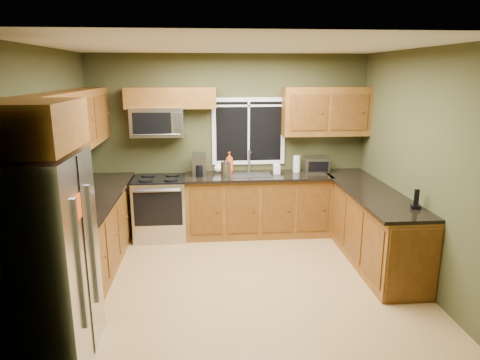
{
  "coord_description": "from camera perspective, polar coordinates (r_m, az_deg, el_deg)",
  "views": [
    {
      "loc": [
        -0.36,
        -4.69,
        2.43
      ],
      "look_at": [
        0.05,
        0.35,
        1.15
      ],
      "focal_mm": 32.0,
      "sensor_mm": 36.0,
      "label": 1
    }
  ],
  "objects": [
    {
      "name": "floor",
      "position": [
        5.3,
        -0.24,
        -13.11
      ],
      "size": [
        4.2,
        4.2,
        0.0
      ],
      "primitive_type": "plane",
      "color": "#9E7945",
      "rests_on": "ground"
    },
    {
      "name": "ceiling",
      "position": [
        4.72,
        -0.27,
        17.48
      ],
      "size": [
        4.2,
        4.2,
        0.0
      ],
      "primitive_type": "plane",
      "rotation": [
        3.14,
        0.0,
        0.0
      ],
      "color": "white",
      "rests_on": "back_wall"
    },
    {
      "name": "back_wall",
      "position": [
        6.59,
        -1.47,
        4.76
      ],
      "size": [
        4.2,
        0.0,
        4.2
      ],
      "primitive_type": "plane",
      "rotation": [
        1.57,
        0.0,
        0.0
      ],
      "color": "#393A1E",
      "rests_on": "ground"
    },
    {
      "name": "front_wall",
      "position": [
        3.11,
        2.33,
        -6.12
      ],
      "size": [
        4.2,
        0.0,
        4.2
      ],
      "primitive_type": "plane",
      "rotation": [
        -1.57,
        0.0,
        0.0
      ],
      "color": "#393A1E",
      "rests_on": "ground"
    },
    {
      "name": "left_wall",
      "position": [
        5.12,
        -24.39,
        0.73
      ],
      "size": [
        0.0,
        3.6,
        3.6
      ],
      "primitive_type": "plane",
      "rotation": [
        1.57,
        0.0,
        1.57
      ],
      "color": "#393A1E",
      "rests_on": "ground"
    },
    {
      "name": "right_wall",
      "position": [
        5.41,
        22.53,
        1.58
      ],
      "size": [
        0.0,
        3.6,
        3.6
      ],
      "primitive_type": "plane",
      "rotation": [
        1.57,
        0.0,
        -1.57
      ],
      "color": "#393A1E",
      "rests_on": "ground"
    },
    {
      "name": "window",
      "position": [
        6.57,
        1.16,
        6.51
      ],
      "size": [
        1.12,
        0.03,
        1.02
      ],
      "color": "white",
      "rests_on": "back_wall"
    },
    {
      "name": "base_cabinets_left",
      "position": [
        5.72,
        -19.06,
        -6.88
      ],
      "size": [
        0.6,
        2.65,
        0.9
      ],
      "primitive_type": "cube",
      "color": "brown",
      "rests_on": "ground"
    },
    {
      "name": "countertop_left",
      "position": [
        5.57,
        -19.2,
        -2.36
      ],
      "size": [
        0.65,
        2.65,
        0.04
      ],
      "primitive_type": "cube",
      "color": "black",
      "rests_on": "base_cabinets_left"
    },
    {
      "name": "base_cabinets_back",
      "position": [
        6.55,
        2.37,
        -3.42
      ],
      "size": [
        2.17,
        0.6,
        0.9
      ],
      "primitive_type": "cube",
      "color": "brown",
      "rests_on": "ground"
    },
    {
      "name": "countertop_back",
      "position": [
        6.4,
        2.44,
        0.53
      ],
      "size": [
        2.17,
        0.65,
        0.04
      ],
      "primitive_type": "cube",
      "color": "black",
      "rests_on": "base_cabinets_back"
    },
    {
      "name": "base_cabinets_peninsula",
      "position": [
        6.0,
        16.83,
        -5.71
      ],
      "size": [
        0.6,
        2.52,
        0.9
      ],
      "color": "brown",
      "rests_on": "ground"
    },
    {
      "name": "countertop_peninsula",
      "position": [
        5.86,
        16.9,
        -1.37
      ],
      "size": [
        0.65,
        2.5,
        0.04
      ],
      "primitive_type": "cube",
      "color": "black",
      "rests_on": "base_cabinets_peninsula"
    },
    {
      "name": "upper_cabinets_left",
      "position": [
        5.43,
        -21.65,
        7.18
      ],
      "size": [
        0.33,
        2.65,
        0.72
      ],
      "primitive_type": "cube",
      "color": "brown",
      "rests_on": "left_wall"
    },
    {
      "name": "upper_cabinets_back_left",
      "position": [
        6.36,
        -9.23,
        10.76
      ],
      "size": [
        1.3,
        0.33,
        0.3
      ],
      "primitive_type": "cube",
      "color": "brown",
      "rests_on": "back_wall"
    },
    {
      "name": "upper_cabinets_back_right",
      "position": [
        6.61,
        11.4,
        8.97
      ],
      "size": [
        1.3,
        0.33,
        0.72
      ],
      "primitive_type": "cube",
      "color": "brown",
      "rests_on": "back_wall"
    },
    {
      "name": "upper_cabinet_over_fridge",
      "position": [
        3.68,
        -26.78,
        6.47
      ],
      "size": [
        0.72,
        0.9,
        0.38
      ],
      "primitive_type": "cube",
      "color": "brown",
      "rests_on": "left_wall"
    },
    {
      "name": "refrigerator",
      "position": [
        3.97,
        -24.94,
        -9.87
      ],
      "size": [
        0.74,
        0.9,
        1.8
      ],
      "color": "#B7B7BC",
      "rests_on": "ground"
    },
    {
      "name": "range",
      "position": [
        6.5,
        -10.54,
        -3.61
      ],
      "size": [
        0.76,
        0.69,
        0.94
      ],
      "color": "#B7B7BC",
      "rests_on": "ground"
    },
    {
      "name": "microwave",
      "position": [
        6.38,
        -10.94,
        7.63
      ],
      "size": [
        0.76,
        0.41,
        0.42
      ],
      "color": "#B7B7BC",
      "rests_on": "back_wall"
    },
    {
      "name": "sink",
      "position": [
        6.39,
        1.4,
        0.82
      ],
      "size": [
        0.6,
        0.42,
        0.36
      ],
      "color": "slate",
      "rests_on": "countertop_back"
    },
    {
      "name": "toaster_oven",
      "position": [
        6.65,
        10.12,
        2.01
      ],
      "size": [
        0.36,
        0.28,
        0.22
      ],
      "color": "#B7B7BC",
      "rests_on": "countertop_back"
    },
    {
      "name": "coffee_maker",
      "position": [
        6.35,
        -5.45,
        1.98
      ],
      "size": [
        0.2,
        0.27,
        0.33
      ],
      "color": "slate",
      "rests_on": "countertop_back"
    },
    {
      "name": "kettle",
      "position": [
        6.25,
        -1.91,
        1.53
      ],
      "size": [
        0.17,
        0.17,
        0.26
      ],
      "color": "#B7B7BC",
      "rests_on": "countertop_back"
    },
    {
      "name": "paper_towel_roll",
      "position": [
        6.62,
        7.54,
        2.17
      ],
      "size": [
        0.14,
        0.14,
        0.28
      ],
      "color": "white",
      "rests_on": "countertop_back"
    },
    {
      "name": "soap_bottle_a",
      "position": [
        6.54,
        -1.41,
        2.41
      ],
      "size": [
        0.16,
        0.16,
        0.31
      ],
      "primitive_type": "imported",
      "rotation": [
        0.0,
        0.0,
        -0.42
      ],
      "color": "#E34B15",
      "rests_on": "countertop_back"
    },
    {
      "name": "soap_bottle_b",
      "position": [
        6.45,
        4.92,
        1.73
      ],
      "size": [
        0.09,
        0.1,
        0.21
      ],
      "primitive_type": "imported",
      "rotation": [
        0.0,
        0.0,
        0.01
      ],
      "color": "white",
      "rests_on": "countertop_back"
    },
    {
      "name": "soap_bottle_c",
      "position": [
        6.55,
        -2.93,
        1.78
      ],
      "size": [
        0.14,
        0.14,
        0.17
      ],
      "primitive_type": "imported",
      "rotation": [
        0.0,
        0.0,
        0.06
      ],
      "color": "white",
      "rests_on": "countertop_back"
    },
    {
      "name": "cordless_phone",
      "position": [
        5.19,
        22.41,
        -2.82
      ],
      "size": [
        0.12,
        0.12,
        0.22
      ],
      "color": "black",
      "rests_on": "countertop_peninsula"
    }
  ]
}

